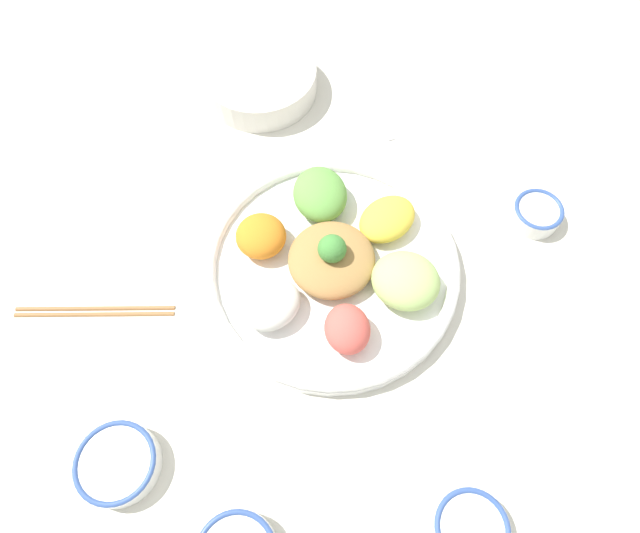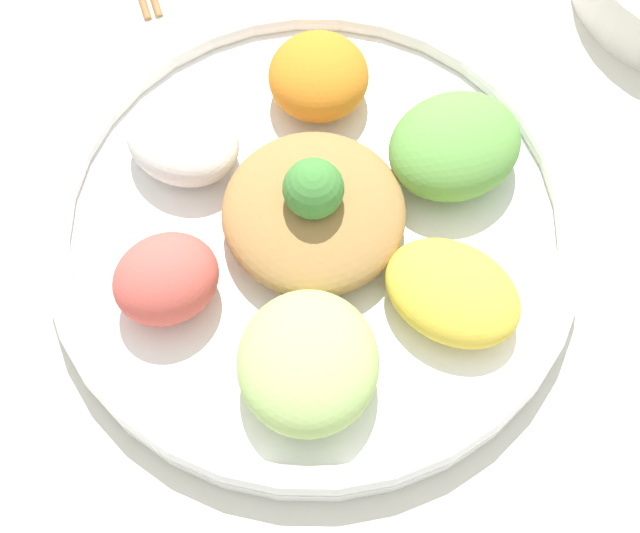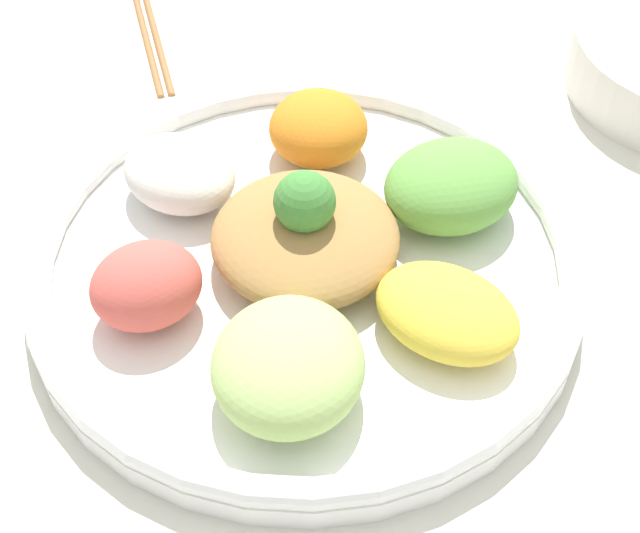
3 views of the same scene
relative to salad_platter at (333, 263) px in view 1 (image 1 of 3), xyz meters
name	(u,v)px [view 1 (image 1 of 3)]	position (x,y,z in m)	size (l,w,h in m)	color
ground_plane	(337,248)	(0.04, -0.02, -0.03)	(2.40, 2.40, 0.00)	silver
salad_platter	(333,263)	(0.00, 0.00, 0.00)	(0.40, 0.40, 0.10)	white
sauce_bowl_red	(537,213)	(-0.03, -0.35, -0.01)	(0.08, 0.08, 0.04)	white
sauce_bowl_dark	(470,528)	(-0.41, -0.03, -0.01)	(0.10, 0.10, 0.03)	white
rice_bowl_plain	(117,464)	(-0.17, 0.38, -0.01)	(0.11, 0.11, 0.03)	white
side_serving_bowl	(260,78)	(0.41, -0.01, 0.00)	(0.21, 0.21, 0.05)	silver
chopsticks_pair_near	(94,311)	(0.06, 0.37, -0.02)	(0.10, 0.24, 0.01)	#9E6B3D
serving_spoon_main	(378,105)	(0.30, -0.21, -0.02)	(0.14, 0.05, 0.01)	silver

